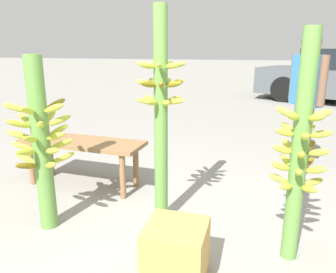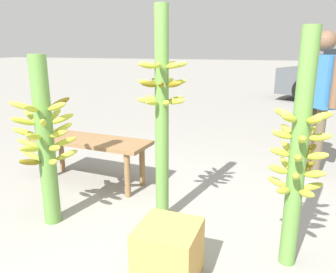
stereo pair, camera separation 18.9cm
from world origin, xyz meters
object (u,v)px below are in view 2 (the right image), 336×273
object	(u,v)px
market_bench	(90,146)
banana_stalk_right	(298,154)
produce_crate	(168,253)
banana_stalk_center	(162,113)
vendor_person	(320,91)
banana_stalk_left	(45,140)

from	to	relation	value
market_bench	banana_stalk_right	bearing A→B (deg)	-16.74
banana_stalk_right	market_bench	world-z (taller)	banana_stalk_right
market_bench	produce_crate	bearing A→B (deg)	-38.48
banana_stalk_right	market_bench	bearing A→B (deg)	160.08
banana_stalk_center	produce_crate	bearing A→B (deg)	-66.05
banana_stalk_right	banana_stalk_center	bearing A→B (deg)	166.51
vendor_person	produce_crate	world-z (taller)	vendor_person
banana_stalk_right	vendor_person	distance (m)	1.84
banana_stalk_left	market_bench	size ratio (longest dim) A/B	1.03
market_bench	banana_stalk_center	bearing A→B (deg)	-22.68
vendor_person	banana_stalk_left	bearing A→B (deg)	-81.50
banana_stalk_center	vendor_person	size ratio (longest dim) A/B	1.08
vendor_person	market_bench	size ratio (longest dim) A/B	1.20
vendor_person	produce_crate	distance (m)	2.57
banana_stalk_left	produce_crate	size ratio (longest dim) A/B	3.72
banana_stalk_left	market_bench	world-z (taller)	banana_stalk_left
banana_stalk_left	vendor_person	size ratio (longest dim) A/B	0.86
banana_stalk_center	market_bench	size ratio (longest dim) A/B	1.30
banana_stalk_left	market_bench	xyz separation A→B (m)	(-0.15, 0.83, -0.30)
banana_stalk_left	banana_stalk_right	size ratio (longest dim) A/B	0.89
banana_stalk_center	market_bench	distance (m)	1.24
banana_stalk_center	produce_crate	world-z (taller)	banana_stalk_center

